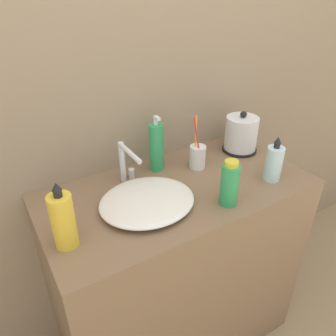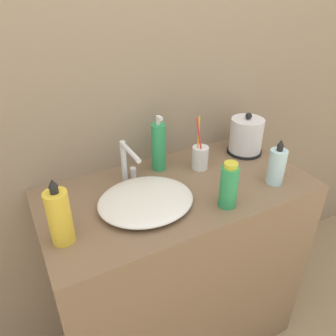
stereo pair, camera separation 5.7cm
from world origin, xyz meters
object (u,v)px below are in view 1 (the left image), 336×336
Objects in this scene: hand_cream_bottle at (274,163)px; faucet at (126,161)px; shampoo_bottle at (63,220)px; electric_kettle at (241,135)px; lotion_bottle at (155,147)px; toothbrush_cup at (197,156)px; mouthwash_bottle at (229,184)px.

faucet is at bearing 151.31° from hand_cream_bottle.
faucet is at bearing 35.67° from shampoo_bottle.
electric_kettle is 0.81× the size of lotion_bottle.
toothbrush_cup is (0.30, -0.04, -0.04)m from faucet.
lotion_bottle is at bearing 138.79° from hand_cream_bottle.
mouthwash_bottle is (0.10, -0.34, -0.02)m from lotion_bottle.
mouthwash_bottle is 0.93× the size of hand_cream_bottle.
lotion_bottle is at bearing 106.14° from mouthwash_bottle.
shampoo_bottle is at bearing 170.61° from mouthwash_bottle.
lotion_bottle is 1.07× the size of shampoo_bottle.
lotion_bottle is at bearing 29.25° from shampoo_bottle.
lotion_bottle is at bearing 13.40° from faucet.
shampoo_bottle reaches higher than hand_cream_bottle.
lotion_bottle is (0.15, 0.03, 0.00)m from faucet.
toothbrush_cup is at bearing 77.66° from mouthwash_bottle.
electric_kettle is 0.26m from hand_cream_bottle.
shampoo_bottle is (-0.85, -0.20, 0.02)m from electric_kettle.
faucet is 0.31m from toothbrush_cup.
toothbrush_cup reaches higher than electric_kettle.
hand_cream_bottle is at bearing -103.90° from electric_kettle.
electric_kettle is at bearing -7.25° from lotion_bottle.
hand_cream_bottle is at bearing 7.43° from mouthwash_bottle.
electric_kettle is at bearing 42.35° from mouthwash_bottle.
lotion_bottle reaches higher than hand_cream_bottle.
faucet is 0.56m from electric_kettle.
toothbrush_cup is 0.96× the size of lotion_bottle.
shampoo_bottle reaches higher than mouthwash_bottle.
shampoo_bottle reaches higher than faucet.
electric_kettle reaches higher than mouthwash_bottle.
lotion_bottle reaches higher than toothbrush_cup.
toothbrush_cup is (-0.25, -0.02, -0.02)m from electric_kettle.
toothbrush_cup is 0.27m from mouthwash_bottle.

